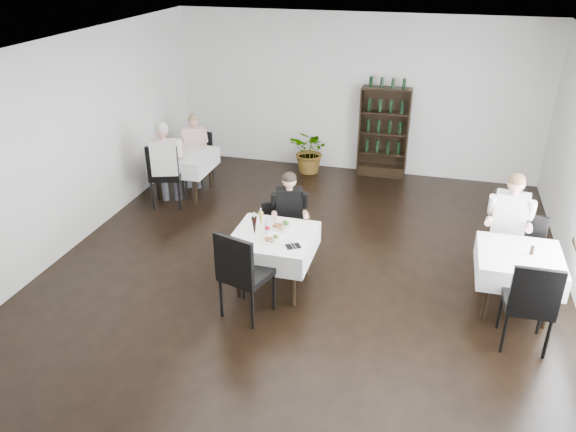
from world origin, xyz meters
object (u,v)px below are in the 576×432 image
at_px(main_table, 273,245).
at_px(potted_tree, 311,151).
at_px(wine_shelf, 384,133).
at_px(diner_main, 289,212).

xyz_separation_m(main_table, potted_tree, (-0.45, 4.09, -0.18)).
xyz_separation_m(wine_shelf, diner_main, (-0.87, -3.62, -0.07)).
relative_size(wine_shelf, potted_tree, 1.99).
height_order(potted_tree, diner_main, diner_main).
relative_size(main_table, diner_main, 0.77).
relative_size(wine_shelf, main_table, 1.70).
bearing_deg(potted_tree, main_table, -83.67).
bearing_deg(diner_main, main_table, -92.35).
height_order(wine_shelf, main_table, wine_shelf).
xyz_separation_m(main_table, diner_main, (0.03, 0.69, 0.15)).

